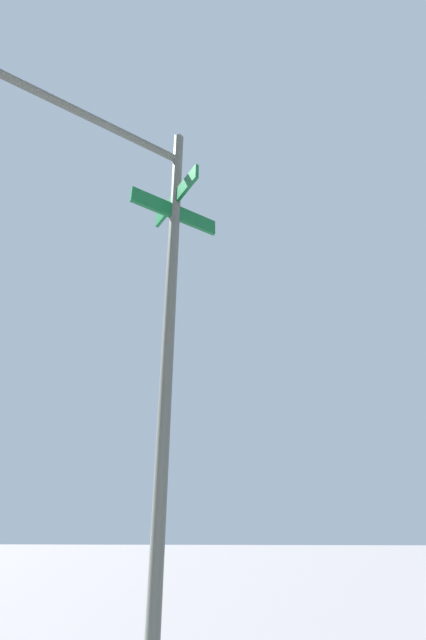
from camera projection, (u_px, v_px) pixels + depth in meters
name	position (u px, v px, depth m)	size (l,w,h in m)	color
traffic_signal_near	(67.00, 204.00, 4.15)	(2.72, 2.19, 5.90)	#474C47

